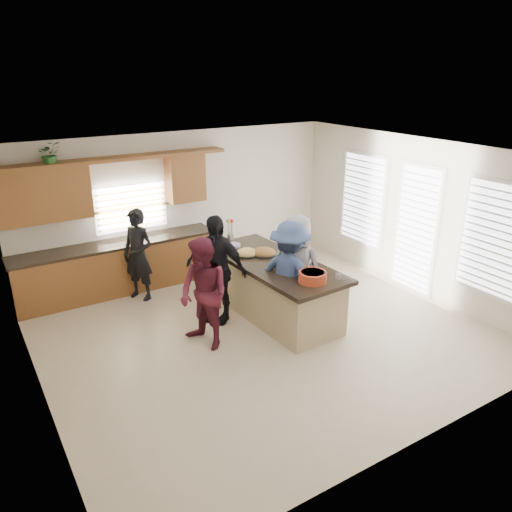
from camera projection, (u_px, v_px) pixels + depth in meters
floor at (262, 331)px, 7.90m from camera, size 6.50×6.50×0.00m
room_shell at (263, 216)px, 7.22m from camera, size 6.52×6.02×2.81m
back_cabinetry at (113, 245)px, 9.02m from camera, size 4.08×0.66×2.46m
right_wall_glazing at (418, 221)px, 8.91m from camera, size 0.06×4.00×2.25m
island at (273, 289)px, 8.32m from camera, size 1.28×2.75×0.95m
platter_front at (288, 266)px, 7.89m from camera, size 0.38×0.38×0.15m
platter_mid at (264, 253)px, 8.43m from camera, size 0.44×0.44×0.18m
platter_back at (247, 253)px, 8.42m from camera, size 0.40×0.40×0.16m
salad_bowl at (313, 276)px, 7.35m from camera, size 0.42×0.42×0.16m
clear_cup at (338, 276)px, 7.45m from camera, size 0.09×0.09×0.09m
plate_stack at (234, 245)px, 8.80m from camera, size 0.23×0.23×0.05m
flower_vase at (230, 230)px, 9.00m from camera, size 0.14×0.14×0.42m
potted_plant at (50, 154)px, 8.07m from camera, size 0.37×0.32×0.41m
woman_left_back at (138, 255)px, 8.76m from camera, size 0.66×0.72×1.65m
woman_left_mid at (204, 294)px, 7.23m from camera, size 0.82×0.95×1.68m
woman_left_front at (216, 269)px, 7.97m from camera, size 0.96×1.11×1.80m
woman_right_back at (290, 276)px, 7.76m from camera, size 1.09×1.31×1.76m
woman_right_front at (296, 270)px, 7.94m from camera, size 0.95×1.04×1.79m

